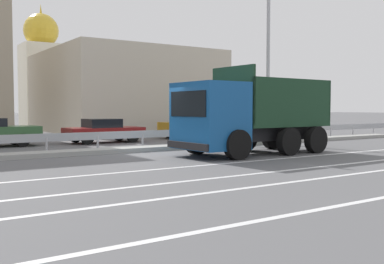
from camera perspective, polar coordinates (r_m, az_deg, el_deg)
The scene contains 13 objects.
ground_plane at distance 16.67m, azimuth -4.48°, elevation -3.04°, with size 320.00×320.00×0.00m, color #565659.
lane_strip_0 at distance 16.29m, azimuth 12.19°, elevation -3.24°, with size 61.36×0.16×0.01m, color silver.
lane_strip_1 at distance 14.83m, azimuth 18.42°, elevation -3.93°, with size 61.36×0.16×0.01m, color silver.
median_island at distance 18.45m, azimuth -7.56°, elevation -2.19°, with size 33.75×1.10×0.18m, color gray.
median_guardrail at distance 19.43m, azimuth -9.04°, elevation -0.52°, with size 61.36×0.09×0.78m.
dump_truck at distance 16.89m, azimuth 5.79°, elevation 1.53°, with size 6.46×2.84×3.31m.
median_road_sign at distance 21.47m, azimuth 6.05°, elevation 1.69°, with size 0.68×0.16×2.45m.
street_lamp_1 at distance 22.73m, azimuth 9.93°, elevation 10.56°, with size 0.71×2.19×8.56m.
parked_car_4 at distance 23.44m, azimuth -11.17°, elevation 0.22°, with size 3.92×1.89×1.23m.
parked_car_5 at distance 26.55m, azimuth 0.24°, elevation 0.75°, with size 4.03×1.98×1.36m.
parked_car_6 at distance 29.51m, azimuth 8.31°, elevation 0.95°, with size 4.38×2.06×1.35m.
background_building_1 at distance 36.02m, azimuth -8.69°, elevation 5.01°, with size 11.52×12.78×6.06m, color beige.
church_tower at distance 45.33m, azimuth -18.53°, elevation 7.24°, with size 3.60×3.60×11.59m.
Camera 1 is at (-8.10, -14.47, 1.76)m, focal length 42.00 mm.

